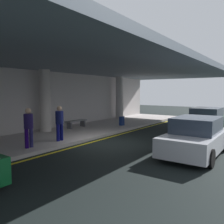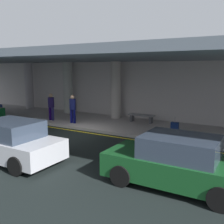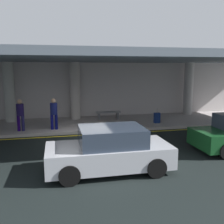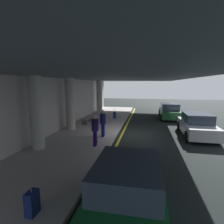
{
  "view_description": "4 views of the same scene",
  "coord_description": "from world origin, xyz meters",
  "px_view_note": "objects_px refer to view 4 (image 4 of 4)",
  "views": [
    {
      "loc": [
        -8.93,
        -6.69,
        2.52
      ],
      "look_at": [
        3.06,
        1.81,
        1.22
      ],
      "focal_mm": 37.27,
      "sensor_mm": 36.0,
      "label": 1
    },
    {
      "loc": [
        8.43,
        -10.31,
        3.4
      ],
      "look_at": [
        1.27,
        1.86,
        1.02
      ],
      "focal_mm": 42.17,
      "sensor_mm": 36.0,
      "label": 2
    },
    {
      "loc": [
        -1.24,
        -12.19,
        3.4
      ],
      "look_at": [
        1.91,
        2.12,
        0.92
      ],
      "focal_mm": 41.28,
      "sensor_mm": 36.0,
      "label": 3
    },
    {
      "loc": [
        -11.83,
        -0.87,
        3.4
      ],
      "look_at": [
        2.95,
        2.02,
        1.02
      ],
      "focal_mm": 28.59,
      "sensor_mm": 36.0,
      "label": 4
    }
  ],
  "objects_px": {
    "car_silver": "(197,125)",
    "suitcase_upright_secondary": "(115,115)",
    "support_column_right_mid": "(99,96)",
    "suitcase_upright_primary": "(32,203)",
    "bench_metal": "(87,119)",
    "car_dark_green_no2": "(170,111)",
    "support_column_center": "(70,104)",
    "traveler_with_luggage": "(103,121)",
    "person_waiting_for_ride": "(95,128)",
    "support_column_left_mid": "(36,113)",
    "car_dark_green": "(127,194)"
  },
  "relations": [
    {
      "from": "suitcase_upright_primary",
      "to": "support_column_left_mid",
      "type": "bearing_deg",
      "value": 13.66
    },
    {
      "from": "support_column_left_mid",
      "to": "suitcase_upright_secondary",
      "type": "bearing_deg",
      "value": -15.34
    },
    {
      "from": "car_dark_green",
      "to": "bench_metal",
      "type": "height_order",
      "value": "car_dark_green"
    },
    {
      "from": "support_column_center",
      "to": "support_column_right_mid",
      "type": "distance_m",
      "value": 8.0
    },
    {
      "from": "car_silver",
      "to": "support_column_left_mid",
      "type": "bearing_deg",
      "value": 121.47
    },
    {
      "from": "traveler_with_luggage",
      "to": "car_dark_green",
      "type": "bearing_deg",
      "value": -97.62
    },
    {
      "from": "suitcase_upright_primary",
      "to": "suitcase_upright_secondary",
      "type": "height_order",
      "value": "same"
    },
    {
      "from": "car_silver",
      "to": "traveler_with_luggage",
      "type": "distance_m",
      "value": 6.19
    },
    {
      "from": "car_dark_green_no2",
      "to": "traveler_with_luggage",
      "type": "bearing_deg",
      "value": -29.24
    },
    {
      "from": "support_column_left_mid",
      "to": "traveler_with_luggage",
      "type": "height_order",
      "value": "support_column_left_mid"
    },
    {
      "from": "support_column_center",
      "to": "support_column_right_mid",
      "type": "height_order",
      "value": "same"
    },
    {
      "from": "traveler_with_luggage",
      "to": "suitcase_upright_primary",
      "type": "bearing_deg",
      "value": -117.56
    },
    {
      "from": "support_column_right_mid",
      "to": "person_waiting_for_ride",
      "type": "bearing_deg",
      "value": -166.06
    },
    {
      "from": "support_column_left_mid",
      "to": "support_column_center",
      "type": "relative_size",
      "value": 1.0
    },
    {
      "from": "traveler_with_luggage",
      "to": "suitcase_upright_primary",
      "type": "height_order",
      "value": "traveler_with_luggage"
    },
    {
      "from": "support_column_left_mid",
      "to": "car_dark_green_no2",
      "type": "bearing_deg",
      "value": -36.34
    },
    {
      "from": "car_dark_green",
      "to": "bench_metal",
      "type": "bearing_deg",
      "value": -151.26
    },
    {
      "from": "car_dark_green",
      "to": "suitcase_upright_primary",
      "type": "distance_m",
      "value": 2.38
    },
    {
      "from": "support_column_center",
      "to": "person_waiting_for_ride",
      "type": "relative_size",
      "value": 2.17
    },
    {
      "from": "suitcase_upright_primary",
      "to": "car_dark_green_no2",
      "type": "bearing_deg",
      "value": -36.97
    },
    {
      "from": "support_column_center",
      "to": "car_dark_green_no2",
      "type": "xyz_separation_m",
      "value": [
        6.38,
        -7.64,
        -1.26
      ]
    },
    {
      "from": "car_silver",
      "to": "suitcase_upright_secondary",
      "type": "bearing_deg",
      "value": 60.13
    },
    {
      "from": "suitcase_upright_secondary",
      "to": "person_waiting_for_ride",
      "type": "bearing_deg",
      "value": 171.89
    },
    {
      "from": "support_column_left_mid",
      "to": "traveler_with_luggage",
      "type": "relative_size",
      "value": 2.17
    },
    {
      "from": "car_silver",
      "to": "person_waiting_for_ride",
      "type": "xyz_separation_m",
      "value": [
        -3.53,
        5.9,
        0.4
      ]
    },
    {
      "from": "support_column_right_mid",
      "to": "person_waiting_for_ride",
      "type": "height_order",
      "value": "support_column_right_mid"
    },
    {
      "from": "support_column_left_mid",
      "to": "suitcase_upright_secondary",
      "type": "distance_m",
      "value": 9.14
    },
    {
      "from": "support_column_center",
      "to": "person_waiting_for_ride",
      "type": "distance_m",
      "value": 4.22
    },
    {
      "from": "suitcase_upright_primary",
      "to": "person_waiting_for_ride",
      "type": "bearing_deg",
      "value": -19.38
    },
    {
      "from": "person_waiting_for_ride",
      "to": "bench_metal",
      "type": "distance_m",
      "value": 5.65
    },
    {
      "from": "support_column_left_mid",
      "to": "bench_metal",
      "type": "distance_m",
      "value": 6.27
    },
    {
      "from": "support_column_right_mid",
      "to": "person_waiting_for_ride",
      "type": "relative_size",
      "value": 2.17
    },
    {
      "from": "support_column_left_mid",
      "to": "traveler_with_luggage",
      "type": "distance_m",
      "value": 3.9
    },
    {
      "from": "support_column_center",
      "to": "car_dark_green",
      "type": "relative_size",
      "value": 0.89
    },
    {
      "from": "support_column_center",
      "to": "traveler_with_luggage",
      "type": "distance_m",
      "value": 3.19
    },
    {
      "from": "support_column_left_mid",
      "to": "suitcase_upright_secondary",
      "type": "xyz_separation_m",
      "value": [
        8.7,
        -2.39,
        -1.51
      ]
    },
    {
      "from": "support_column_right_mid",
      "to": "car_dark_green_no2",
      "type": "height_order",
      "value": "support_column_right_mid"
    },
    {
      "from": "car_silver",
      "to": "car_dark_green",
      "type": "height_order",
      "value": "same"
    },
    {
      "from": "support_column_left_mid",
      "to": "car_silver",
      "type": "xyz_separation_m",
      "value": [
        4.45,
        -8.65,
        -1.26
      ]
    },
    {
      "from": "suitcase_upright_primary",
      "to": "suitcase_upright_secondary",
      "type": "relative_size",
      "value": 1.0
    },
    {
      "from": "person_waiting_for_ride",
      "to": "bench_metal",
      "type": "xyz_separation_m",
      "value": [
        5.15,
        2.24,
        -0.61
      ]
    },
    {
      "from": "support_column_center",
      "to": "car_silver",
      "type": "distance_m",
      "value": 8.75
    },
    {
      "from": "bench_metal",
      "to": "person_waiting_for_ride",
      "type": "bearing_deg",
      "value": -156.52
    },
    {
      "from": "support_column_center",
      "to": "car_silver",
      "type": "relative_size",
      "value": 0.89
    },
    {
      "from": "car_silver",
      "to": "traveler_with_luggage",
      "type": "bearing_deg",
      "value": 111.36
    },
    {
      "from": "support_column_right_mid",
      "to": "suitcase_upright_secondary",
      "type": "height_order",
      "value": "support_column_right_mid"
    },
    {
      "from": "support_column_center",
      "to": "suitcase_upright_primary",
      "type": "distance_m",
      "value": 8.8
    },
    {
      "from": "support_column_right_mid",
      "to": "support_column_left_mid",
      "type": "bearing_deg",
      "value": 180.0
    },
    {
      "from": "person_waiting_for_ride",
      "to": "suitcase_upright_primary",
      "type": "distance_m",
      "value": 5.22
    },
    {
      "from": "suitcase_upright_primary",
      "to": "bench_metal",
      "type": "xyz_separation_m",
      "value": [
        10.33,
        2.12,
        0.04
      ]
    }
  ]
}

